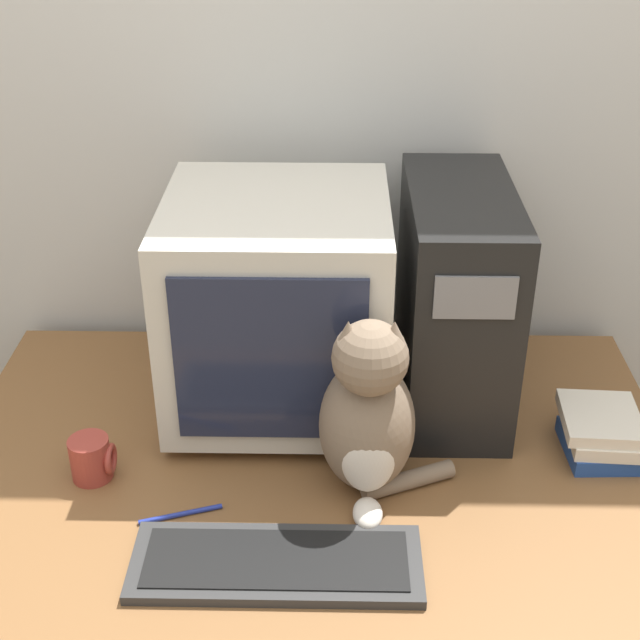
# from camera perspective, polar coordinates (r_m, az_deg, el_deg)

# --- Properties ---
(wall_back) EXTENTS (7.00, 0.05, 2.50)m
(wall_back) POSITION_cam_1_polar(r_m,az_deg,el_deg) (1.96, -0.11, 12.87)
(wall_back) COLOR silver
(wall_back) RESTS_ON ground_plane
(desk) EXTENTS (1.39, 0.91, 0.75)m
(desk) POSITION_cam_1_polar(r_m,az_deg,el_deg) (1.98, -0.41, -17.10)
(desk) COLOR brown
(desk) RESTS_ON ground_plane
(crt_monitor) EXTENTS (0.43, 0.44, 0.44)m
(crt_monitor) POSITION_cam_1_polar(r_m,az_deg,el_deg) (1.75, -2.73, 0.99)
(crt_monitor) COLOR beige
(crt_monitor) RESTS_ON desk
(computer_tower) EXTENTS (0.20, 0.45, 0.45)m
(computer_tower) POSITION_cam_1_polar(r_m,az_deg,el_deg) (1.80, 8.63, 1.36)
(computer_tower) COLOR black
(computer_tower) RESTS_ON desk
(keyboard) EXTENTS (0.47, 0.17, 0.02)m
(keyboard) POSITION_cam_1_polar(r_m,az_deg,el_deg) (1.50, -2.81, -15.29)
(keyboard) COLOR #2D2D2D
(keyboard) RESTS_ON desk
(cat) EXTENTS (0.25, 0.24, 0.36)m
(cat) POSITION_cam_1_polar(r_m,az_deg,el_deg) (1.57, 3.12, -6.18)
(cat) COLOR #7A6651
(cat) RESTS_ON desk
(book_stack) EXTENTS (0.15, 0.17, 0.08)m
(book_stack) POSITION_cam_1_polar(r_m,az_deg,el_deg) (1.79, 17.51, -6.89)
(book_stack) COLOR #234793
(book_stack) RESTS_ON desk
(pen) EXTENTS (0.14, 0.05, 0.01)m
(pen) POSITION_cam_1_polar(r_m,az_deg,el_deg) (1.61, -8.91, -12.18)
(pen) COLOR navy
(pen) RESTS_ON desk
(mug) EXTENTS (0.08, 0.07, 0.08)m
(mug) POSITION_cam_1_polar(r_m,az_deg,el_deg) (1.70, -14.38, -8.59)
(mug) COLOR #9E382D
(mug) RESTS_ON desk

